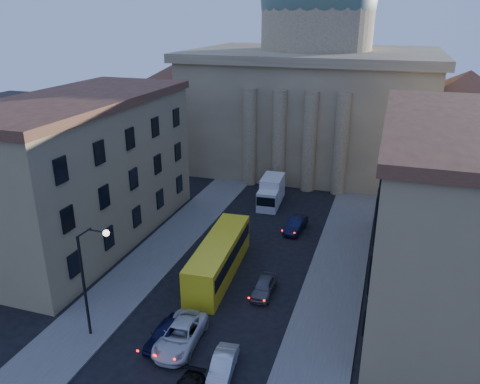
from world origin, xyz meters
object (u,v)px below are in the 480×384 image
Objects in this scene: car_left_near at (165,334)px; street_lamp at (89,273)px; city_bus at (219,257)px; box_truck at (271,192)px; car_right_near at (223,365)px.

street_lamp is at bearing -167.02° from car_left_near.
car_left_near is 0.36× the size of city_bus.
box_truck is at bearing 90.81° from car_left_near.
car_left_near is 27.39m from box_truck.
car_left_near is 5.21m from car_right_near.
box_truck is at bearing 92.26° from car_right_near.
car_left_near is 0.70× the size of box_truck.
car_left_near is at bearing -95.88° from city_bus.
car_left_near is 1.09× the size of car_right_near.
city_bus reaches higher than box_truck.
city_bus is (-4.56, 11.56, 1.16)m from car_right_near.
city_bus is (5.43, 10.87, -3.48)m from street_lamp.
street_lamp is 12.64m from city_bus.
street_lamp is 11.04m from car_right_near.
street_lamp reaches higher than box_truck.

